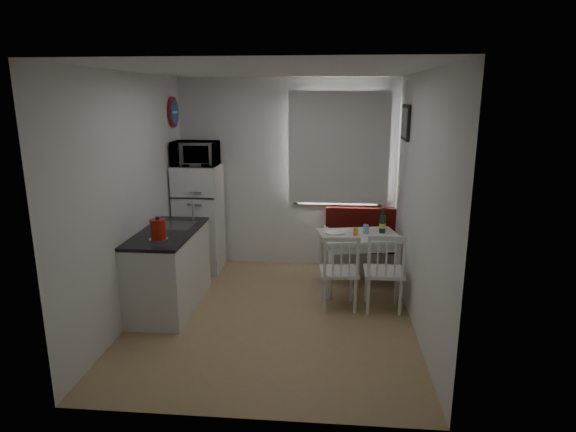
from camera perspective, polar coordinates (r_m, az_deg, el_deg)
name	(u,v)px	position (r m, az deg, el deg)	size (l,w,h in m)	color
floor	(273,316)	(5.42, -1.78, -11.75)	(3.00, 3.50, 0.02)	tan
ceiling	(271,70)	(4.89, -2.02, 16.88)	(3.00, 3.50, 0.02)	white
wall_back	(287,174)	(6.70, -0.07, 4.97)	(3.00, 0.02, 2.60)	white
wall_front	(241,255)	(3.32, -5.57, -4.57)	(3.00, 0.02, 2.60)	white
wall_left	(132,198)	(5.38, -17.95, 2.03)	(0.02, 3.50, 2.60)	white
wall_right	(419,204)	(5.04, 15.30, 1.42)	(0.02, 3.50, 2.60)	white
window	(339,152)	(6.61, 6.02, 7.60)	(1.22, 0.06, 1.47)	white
curtain	(339,148)	(6.53, 6.04, 7.97)	(1.35, 0.02, 1.50)	white
kitchen_counter	(169,269)	(5.64, -13.87, -6.08)	(0.62, 1.32, 1.16)	white
wall_sign	(174,112)	(6.63, -13.36, 11.88)	(0.40, 0.40, 0.03)	#184794
picture_frame	(405,122)	(6.02, 13.73, 10.72)	(0.04, 0.52, 0.42)	black
bench	(367,251)	(6.70, 9.36, -4.16)	(1.21, 0.46, 0.86)	white
dining_table	(359,241)	(5.98, 8.43, -2.90)	(1.06, 0.84, 0.71)	white
chair_left	(339,264)	(5.37, 6.10, -5.71)	(0.46, 0.44, 0.48)	white
chair_right	(385,264)	(5.40, 11.45, -5.63)	(0.43, 0.41, 0.49)	white
fridge	(199,218)	(6.69, -10.46, -0.26)	(0.58, 0.58, 1.46)	white
microwave	(195,154)	(6.49, -10.92, 7.28)	(0.58, 0.39, 0.32)	white
kettle	(158,230)	(5.10, -15.14, -1.57)	(0.19, 0.19, 0.26)	#A21A0D
wine_bottle	(383,220)	(6.04, 11.14, -0.53)	(0.08, 0.08, 0.31)	#123819
drinking_glass_orange	(356,232)	(5.90, 8.01, -1.87)	(0.05, 0.05, 0.09)	gold
drinking_glass_blue	(366,229)	(6.00, 9.21, -1.54)	(0.07, 0.07, 0.11)	#8CB8EE
plate	(335,233)	(5.97, 5.57, -1.97)	(0.24, 0.24, 0.02)	white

